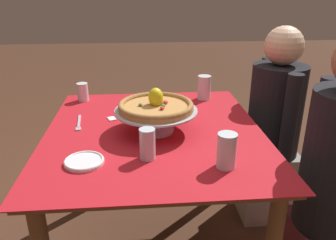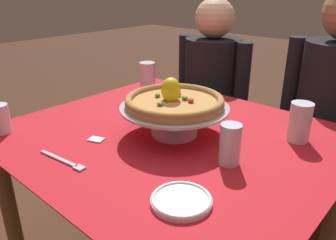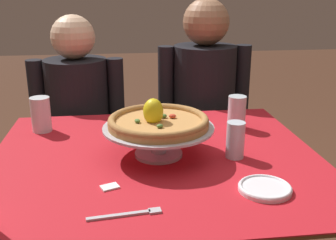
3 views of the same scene
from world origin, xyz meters
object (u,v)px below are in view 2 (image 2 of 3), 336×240
Objects in this scene: pizza_stand at (174,114)px; dinner_fork at (64,161)px; water_glass_front_left at (1,121)px; water_glass_back_left at (148,78)px; side_plate at (181,200)px; sugar_packet at (96,140)px; diner_left at (210,111)px; diner_right at (328,134)px; water_glass_side_right at (230,146)px; water_glass_back_right at (299,124)px; pizza at (174,100)px.

pizza_stand is 1.95× the size of dinner_fork.
water_glass_front_left is 0.75× the size of water_glass_back_left.
side_plate is 3.01× the size of sugar_packet.
side_plate is 0.13× the size of diner_left.
pizza_stand is 0.30× the size of diner_right.
water_glass_front_left is 0.54× the size of dinner_fork.
water_glass_back_left reaches higher than water_glass_side_right.
water_glass_back_right is at bearing -34.43° from diner_left.
diner_left is at bearing 128.04° from water_glass_side_right.
diner_left is 0.94× the size of diner_right.
water_glass_back_right is at bearing 82.46° from side_plate.
pizza reaches higher than sugar_packet.
diner_left is (0.10, 0.40, -0.26)m from water_glass_back_left.
diner_right reaches higher than diner_left.
diner_right is at bearing 2.06° from diner_left.
diner_right is (0.78, 1.12, -0.20)m from water_glass_front_left.
dinner_fork is at bearing -64.31° from water_glass_back_left.
pizza reaches higher than water_glass_side_right.
water_glass_back_left is at bearing 117.81° from sugar_packet.
water_glass_back_left is (-0.44, 0.30, -0.02)m from pizza_stand.
water_glass_back_right is 0.89× the size of side_plate.
dinner_fork is (-0.11, -0.37, -0.07)m from pizza_stand.
side_plate is (0.27, -0.29, -0.12)m from pizza.
diner_left is (0.13, 1.10, -0.25)m from water_glass_front_left.
water_glass_front_left is at bearing -96.81° from diner_left.
water_glass_side_right is at bearing -94.35° from diner_right.
water_glass_back_right reaches higher than dinner_fork.
pizza_stand is 3.60× the size of water_glass_front_left.
diner_right is (0.04, 1.01, -0.16)m from side_plate.
pizza is 0.30m from sugar_packet.
water_glass_back_right is 1.07× the size of water_glass_side_right.
pizza reaches higher than side_plate.
side_plate is at bearing -9.47° from sugar_packet.
pizza is 0.62m from water_glass_front_left.
water_glass_back_right is (0.34, 0.24, -0.07)m from pizza.
pizza_stand is 0.61m from water_glass_front_left.
pizza is 2.24× the size of side_plate.
water_glass_side_right is 0.25m from side_plate.
water_glass_back_right reaches higher than pizza_stand.
water_glass_back_left is at bearing 145.33° from pizza_stand.
diner_right is at bearing 66.59° from pizza.
pizza is at bearing 133.59° from side_plate.
water_glass_back_right is 0.78m from water_glass_back_left.
dinner_fork is at bearing -168.16° from side_plate.
sugar_packet is at bearing 108.02° from dinner_fork.
pizza_stand is at bearing -8.19° from pizza.
pizza reaches higher than dinner_fork.
diner_right reaches higher than dinner_fork.
water_glass_back_left is (-0.43, 0.30, -0.06)m from pizza.
side_plate is 0.79× the size of dinner_fork.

